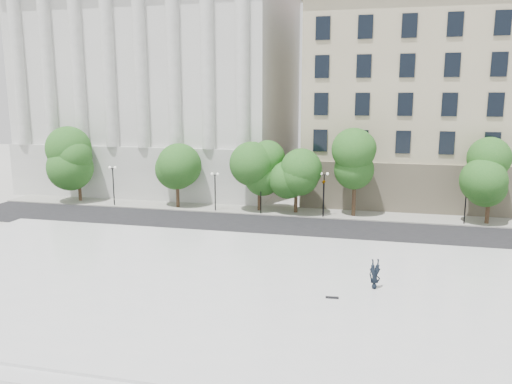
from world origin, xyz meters
TOP-DOWN VIEW (x-y plane):
  - ground at (0.00, 0.00)m, footprint 160.00×160.00m
  - plaza at (0.00, 3.00)m, footprint 44.00×22.00m
  - street at (0.00, 18.00)m, footprint 60.00×8.00m
  - far_sidewalk at (0.00, 24.00)m, footprint 60.00×4.00m
  - building_west at (-17.00, 38.57)m, footprint 31.50×27.65m
  - building_east at (20.00, 38.91)m, footprint 36.00×26.15m
  - traffic_light_west at (-1.29, 22.30)m, footprint 0.64×1.69m
  - traffic_light_east at (4.79, 22.30)m, footprint 0.49×1.73m
  - person_lying at (9.57, 3.95)m, footprint 1.04×1.88m
  - skateboard at (7.30, 1.98)m, footprint 0.74×0.25m
  - street_trees at (-1.87, 23.52)m, footprint 46.00×5.05m
  - lamp_posts at (-0.18, 22.60)m, footprint 35.67×0.28m

SIDE VIEW (x-z plane):
  - ground at x=0.00m, z-range 0.00..0.00m
  - street at x=0.00m, z-range 0.00..0.02m
  - far_sidewalk at x=0.00m, z-range 0.00..0.12m
  - plaza at x=0.00m, z-range 0.00..0.45m
  - skateboard at x=7.30m, z-range 0.45..0.52m
  - person_lying at x=9.57m, z-range 0.45..0.94m
  - lamp_posts at x=-0.18m, z-range 0.73..5.12m
  - traffic_light_west at x=-1.29m, z-range 1.58..5.74m
  - traffic_light_east at x=4.79m, z-range 1.59..5.78m
  - street_trees at x=-1.87m, z-range 1.11..8.10m
  - building_east at x=20.00m, z-range -0.36..22.64m
  - building_west at x=-17.00m, z-range 0.09..25.69m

